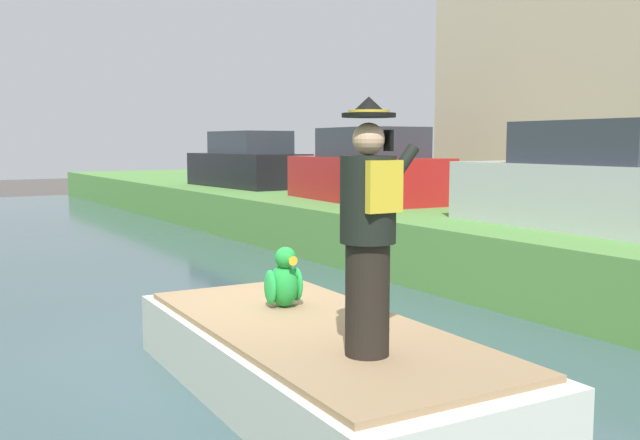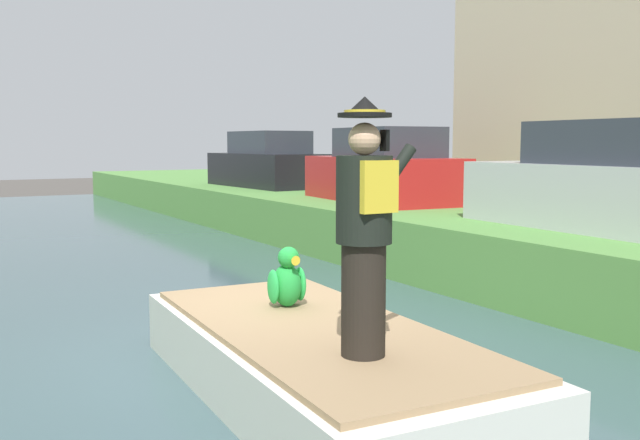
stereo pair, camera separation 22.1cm
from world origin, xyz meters
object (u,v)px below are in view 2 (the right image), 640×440
Objects in this scene: parrot_plush at (287,281)px; boat at (316,361)px; parked_car_silver at (607,184)px; person_pirate at (365,228)px; parked_car_red at (383,170)px; parked_car_dark at (267,163)px.

boat is at bearing -98.05° from parrot_plush.
parrot_plush is at bearing -171.72° from parked_car_silver.
person_pirate is at bearing -97.01° from boat.
parked_car_red is 1.01× the size of parked_car_dark.
boat is 8.98m from parked_car_red.
parked_car_red is 5.58m from parked_car_dark.
parked_car_red is (5.50, 6.98, 1.27)m from boat.
parked_car_red is at bearing 51.80° from boat.
parked_car_silver is (5.61, 2.43, 0.03)m from person_pirate.
parked_car_red reaches higher than boat.
parked_car_silver is 0.98× the size of parked_car_red.
person_pirate is 9.68m from parked_car_red.
boat is 1.04× the size of parked_car_dark.
person_pirate is 0.45× the size of parked_car_dark.
parked_car_dark is at bearing 67.19° from person_pirate.
parked_car_red and parked_car_dark have the same top height.
parked_car_silver is 11.03m from parked_car_dark.
boat is at bearing 82.79° from person_pirate.
parked_car_dark is at bearing 65.48° from parrot_plush.
parrot_plush is 13.01m from parked_car_dark.
parrot_plush is 0.14× the size of parked_car_red.
boat is 7.50× the size of parrot_plush.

